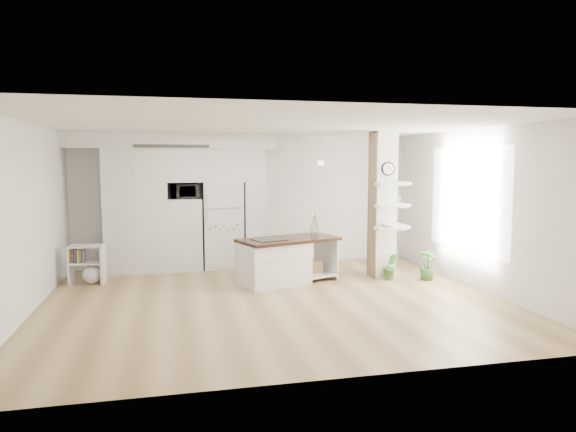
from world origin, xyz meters
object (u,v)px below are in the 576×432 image
refrigerator (223,225)px  kitchen_island (279,260)px  bookshelf (89,267)px  floor_plant_a (391,266)px

refrigerator → kitchen_island: size_ratio=0.90×
refrigerator → bookshelf: bearing=-159.5°
kitchen_island → bookshelf: kitchen_island is taller
refrigerator → floor_plant_a: bearing=-32.0°
bookshelf → refrigerator: bearing=27.8°
refrigerator → bookshelf: refrigerator is taller
refrigerator → kitchen_island: refrigerator is taller
refrigerator → kitchen_island: (0.84, -1.60, -0.45)m
bookshelf → floor_plant_a: 5.39m
kitchen_island → floor_plant_a: kitchen_island is taller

